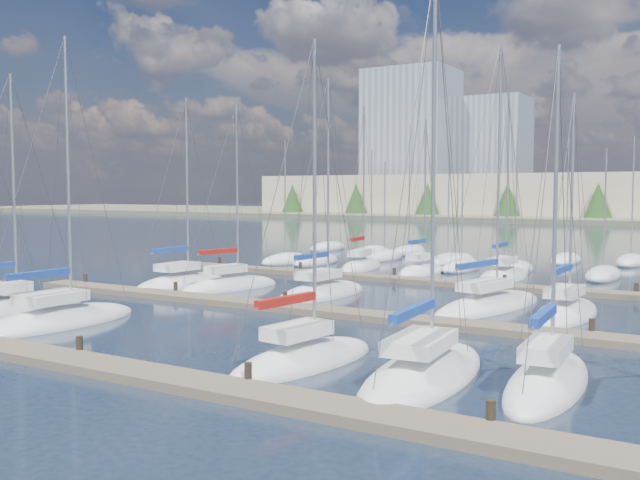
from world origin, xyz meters
The scene contains 19 objects.
ground centered at (0.00, 60.00, 0.00)m, with size 400.00×400.00×0.00m, color #1E2A3C.
dock_near centered at (0.00, 2.01, 0.15)m, with size 44.00×1.93×1.10m.
dock_mid centered at (0.00, 16.01, 0.15)m, with size 44.00×1.93×1.10m.
dock_far centered at (0.00, 30.01, 0.15)m, with size 44.00×1.93×1.10m.
sailboat_e centered at (8.43, 6.88, 0.18)m, with size 3.72×9.59×14.71m.
sailboat_c centered at (-10.39, 7.08, 0.17)m, with size 3.30×8.75×14.42m.
sailboat_l centered at (9.91, 21.62, 0.18)m, with size 2.76×7.90×12.01m.
sailboat_p centered at (2.57, 35.46, 0.18)m, with size 3.17×8.52×14.19m.
sailboat_f centered at (12.26, 8.01, 0.18)m, with size 2.77×8.28×11.82m.
sailboat_b centered at (-15.39, 7.59, 0.17)m, with size 3.18×9.73×13.17m.
sailboat_o centered at (-3.74, 35.20, 0.20)m, with size 2.58×6.62×12.54m.
sailboat_d centered at (3.92, 6.36, 0.19)m, with size 3.35×7.85×12.60m.
sailboat_i centered at (-10.93, 20.84, 0.19)m, with size 3.87×7.90×12.63m.
sailboat_n centered at (-9.27, 35.77, 0.20)m, with size 3.55×7.98×13.97m.
sailboat_j centered at (-4.33, 21.38, 0.18)m, with size 3.36×8.42×13.87m.
sailboat_k centered at (5.80, 22.04, 0.18)m, with size 4.65×10.45×15.08m.
sailboat_h centered at (-14.63, 20.31, 0.18)m, with size 3.30×7.97×13.25m.
distant_boats centered at (-4.34, 43.76, 0.29)m, with size 36.93×20.75×13.30m.
shoreline centered at (-13.29, 149.77, 7.44)m, with size 400.00×60.00×38.00m.
Camera 1 is at (17.69, -15.26, 6.39)m, focal length 40.00 mm.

